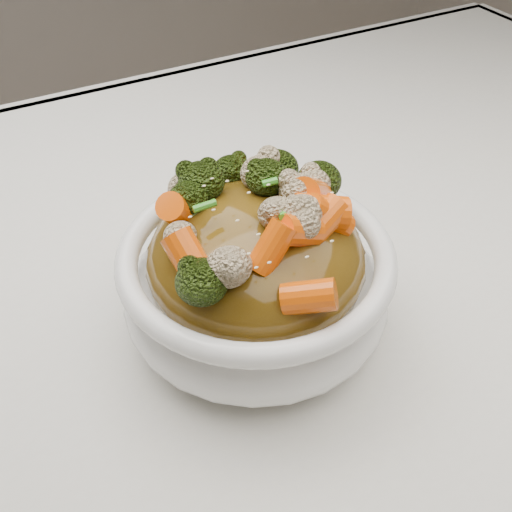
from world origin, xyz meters
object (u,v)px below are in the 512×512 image
dining_table (278,486)px  carrots (256,194)px  bowl (256,286)px  broccoli (256,195)px

dining_table → carrots: 0.50m
bowl → broccoli: (-0.00, -0.00, 0.08)m
bowl → broccoli: size_ratio=1.26×
carrots → broccoli: carrots is taller
dining_table → broccoli: size_ratio=7.90×
dining_table → bowl: 0.42m
bowl → carrots: 0.08m
bowl → carrots: bearing=-153.4°
dining_table → carrots: bearing=-141.9°
dining_table → bowl: (-0.05, -0.04, 0.41)m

